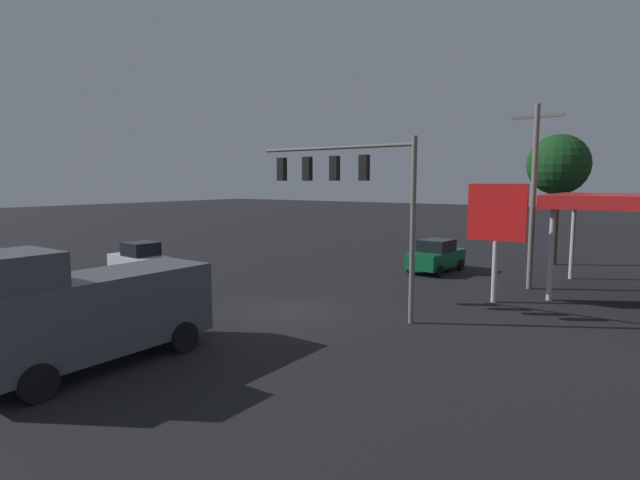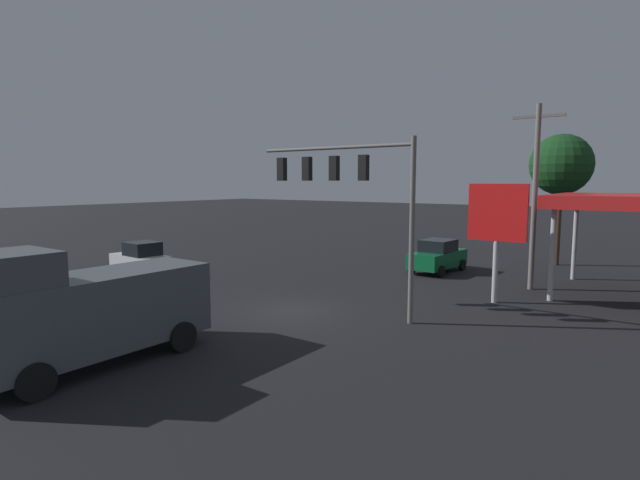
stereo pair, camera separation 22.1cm
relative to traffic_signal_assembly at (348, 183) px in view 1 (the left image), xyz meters
The scene contains 8 objects.
ground_plane 5.77m from the traffic_signal_assembly, 29.36° to the left, with size 200.00×200.00×0.00m, color black.
traffic_signal_assembly is the anchor object (origin of this frame).
utility_pole 10.39m from the traffic_signal_assembly, 119.59° to the right, with size 2.40×0.26×9.07m.
price_sign 6.99m from the traffic_signal_assembly, 130.92° to the right, with size 2.52×0.27×5.25m.
hatchback_crossing 14.45m from the traffic_signal_assembly, ahead, with size 3.92×2.20×1.97m.
delivery_truck 10.53m from the traffic_signal_assembly, 73.51° to the left, with size 2.62×6.83×3.58m.
sedan_waiting 11.78m from the traffic_signal_assembly, 87.17° to the right, with size 2.31×4.52×1.93m.
street_tree 18.38m from the traffic_signal_assembly, 104.93° to the right, with size 3.83×3.83×8.34m.
Camera 1 is at (-12.56, 16.01, 5.33)m, focal length 28.00 mm.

